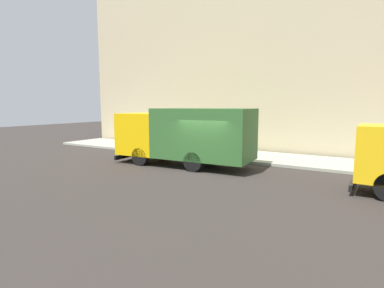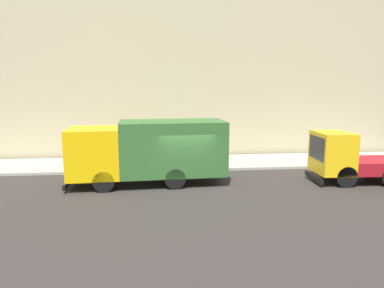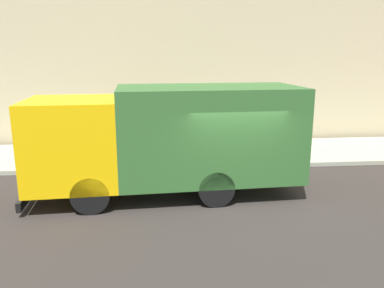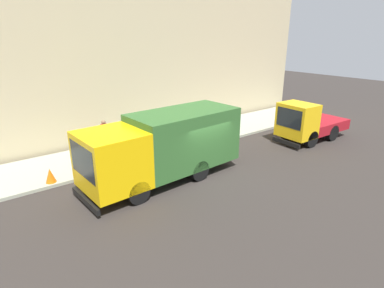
% 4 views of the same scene
% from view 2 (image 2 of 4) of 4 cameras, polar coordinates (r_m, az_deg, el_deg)
% --- Properties ---
extents(ground, '(80.00, 80.00, 0.00)m').
position_cam_2_polar(ground, '(16.53, -0.87, -7.02)').
color(ground, '#302A27').
extents(sidewalk, '(3.91, 30.00, 0.15)m').
position_cam_2_polar(sidewalk, '(21.30, -2.03, -3.11)').
color(sidewalk, '#9EA290').
rests_on(sidewalk, ground).
extents(building_facade, '(0.50, 30.00, 12.46)m').
position_cam_2_polar(building_facade, '(23.32, -2.53, 13.18)').
color(building_facade, '#C2B188').
rests_on(building_facade, ground).
extents(large_utility_truck, '(2.88, 7.56, 3.03)m').
position_cam_2_polar(large_utility_truck, '(16.89, -6.96, -0.87)').
color(large_utility_truck, yellow).
rests_on(large_utility_truck, ground).
extents(small_flatbed_truck, '(2.22, 5.13, 2.49)m').
position_cam_2_polar(small_flatbed_truck, '(18.84, 24.57, -2.25)').
color(small_flatbed_truck, yellow).
rests_on(small_flatbed_truck, ground).
extents(pedestrian_walking, '(0.51, 0.51, 1.69)m').
position_cam_2_polar(pedestrian_walking, '(20.71, -12.83, -0.96)').
color(pedestrian_walking, black).
rests_on(pedestrian_walking, sidewalk).
extents(pedestrian_standing, '(0.51, 0.51, 1.72)m').
position_cam_2_polar(pedestrian_standing, '(21.92, -8.75, -0.24)').
color(pedestrian_standing, black).
rests_on(pedestrian_standing, sidewalk).
extents(traffic_cone_orange, '(0.45, 0.45, 0.64)m').
position_cam_2_polar(traffic_cone_orange, '(20.14, -19.25, -3.20)').
color(traffic_cone_orange, orange).
rests_on(traffic_cone_orange, sidewalk).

